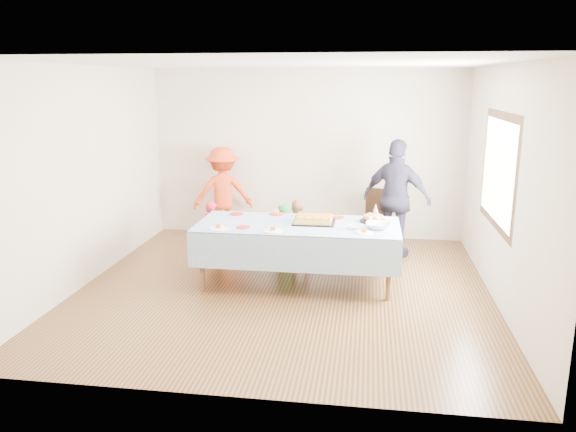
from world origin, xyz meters
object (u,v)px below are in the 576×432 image
dining_chair (376,214)px  party_table (298,228)px  adult_left (223,193)px  birthday_cake (314,220)px

dining_chair → party_table: bearing=-103.3°
dining_chair → adult_left: bearing=-168.3°
birthday_cake → dining_chair: size_ratio=0.58×
birthday_cake → adult_left: size_ratio=0.35×
adult_left → party_table: bearing=111.4°
adult_left → dining_chair: bearing=162.4°
party_table → adult_left: bearing=126.5°
party_table → adult_left: (-1.48, 2.00, 0.01)m
birthday_cake → adult_left: adult_left is taller
party_table → dining_chair: (0.98, 1.90, -0.23)m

